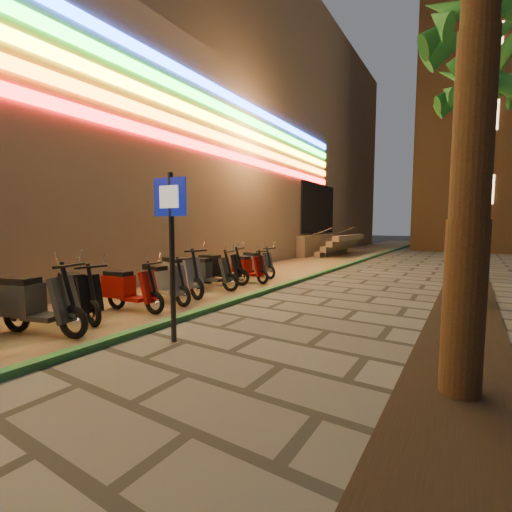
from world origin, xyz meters
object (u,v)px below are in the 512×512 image
Objects in this scene: scooter_5 at (32,303)px; scooter_11 at (217,268)px; pedestrian_sign at (171,234)px; scooter_8 at (161,282)px; scooter_6 at (77,294)px; scooter_13 at (256,263)px; scooter_7 at (127,289)px; scooter_9 at (179,274)px; scooter_10 at (206,272)px; scooter_12 at (247,267)px.

scooter_5 is 1.05× the size of scooter_11.
pedestrian_sign is 3.06m from scooter_8.
scooter_13 is (-0.00, 6.33, -0.02)m from scooter_6.
scooter_7 is 1.01× the size of scooter_13.
pedestrian_sign reaches higher than scooter_13.
scooter_13 is at bearing 105.42° from scooter_9.
scooter_6 is 0.91× the size of scooter_9.
scooter_10 is at bearing 85.83° from scooter_7.
scooter_5 reaches higher than scooter_12.
scooter_5 is at bearing -98.95° from scooter_11.
pedestrian_sign is 2.74m from scooter_6.
scooter_6 is at bearing -101.52° from scooter_11.
pedestrian_sign reaches higher than scooter_5.
scooter_10 is 2.73m from scooter_13.
pedestrian_sign reaches higher than scooter_7.
scooter_13 is (-0.09, 2.73, -0.03)m from scooter_10.
pedestrian_sign is 1.72× the size of scooter_12.
scooter_7 is 5.43m from scooter_13.
scooter_11 is at bearing 78.44° from scooter_5.
scooter_5 reaches higher than scooter_6.
scooter_5 reaches higher than scooter_7.
scooter_10 is at bearing 115.42° from pedestrian_sign.
scooter_13 is (-0.30, 1.03, 0.01)m from scooter_12.
scooter_9 is (-0.26, 1.75, 0.07)m from scooter_7.
scooter_10 is 0.99× the size of scooter_11.
scooter_10 is at bearing -71.21° from scooter_13.
scooter_12 is at bearing 94.76° from scooter_8.
scooter_5 is 5.34m from scooter_11.
pedestrian_sign is 5.22m from scooter_11.
scooter_8 is 0.97× the size of scooter_10.
scooter_9 is (-0.27, 3.58, 0.01)m from scooter_5.
scooter_8 reaches higher than scooter_12.
scooter_6 is 1.85m from scooter_8.
scooter_9 reaches higher than scooter_12.
scooter_9 is 3.67m from scooter_13.
scooter_9 is (-0.27, 0.83, 0.06)m from scooter_8.
scooter_6 is at bearing -73.19° from scooter_13.
scooter_9 is 2.66m from scooter_12.
pedestrian_sign is 2.65m from scooter_5.
scooter_9 is at bearing 90.64° from scooter_7.
pedestrian_sign reaches higher than scooter_12.
scooter_11 is (-0.16, 1.75, -0.04)m from scooter_9.
scooter_9 reaches higher than scooter_6.
scooter_7 is (-2.22, 0.86, -1.19)m from pedestrian_sign.
scooter_10 reaches higher than scooter_13.
scooter_11 reaches higher than scooter_6.
scooter_13 is (-0.27, 7.24, -0.06)m from scooter_5.
scooter_9 is at bearing -103.78° from scooter_10.
pedestrian_sign is at bearing -72.46° from scooter_11.
scooter_10 is (-2.38, 3.55, -1.16)m from pedestrian_sign.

